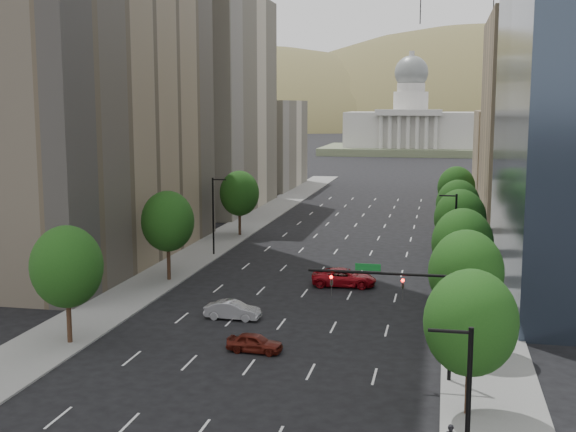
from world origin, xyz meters
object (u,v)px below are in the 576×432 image
Objects in this scene: traffic_signal at (411,300)px; car_maroon at (255,343)px; car_red_far at (344,277)px; capitol at (410,129)px; car_silver at (233,310)px.

car_maroon is (-10.91, 3.06, -4.50)m from traffic_signal.
capitol is at bearing -3.07° from car_red_far.
traffic_signal reaches higher than car_red_far.
capitol is 15.11× the size of car_maroon.
traffic_signal is 24.95m from car_red_far.
capitol reaches higher than car_silver.
traffic_signal is 2.30× the size of car_maroon.
traffic_signal is at bearing -101.49° from car_maroon.
car_red_far is at bearing 107.35° from traffic_signal.
car_red_far is at bearing -28.28° from car_silver.
car_maroon is at bearing 164.34° from traffic_signal.
car_silver is (-4.16, -209.13, -7.83)m from capitol.
car_silver is at bearing 146.25° from car_red_far.
traffic_signal is at bearing -124.30° from car_silver.
car_maroon is at bearing -151.86° from car_silver.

